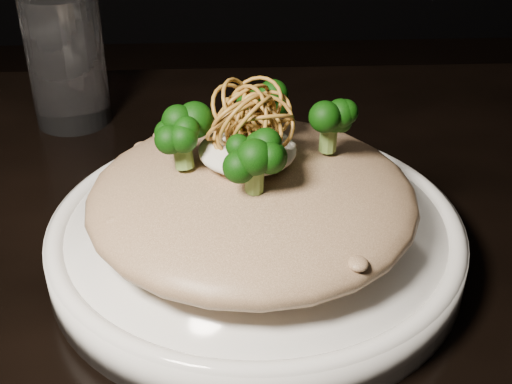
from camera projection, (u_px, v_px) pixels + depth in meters
plate at (256, 240)px, 0.50m from camera, size 0.29×0.29×0.03m
risotto at (252, 198)px, 0.47m from camera, size 0.22×0.22×0.05m
broccoli at (261, 131)px, 0.46m from camera, size 0.11×0.11×0.04m
cheese at (247, 150)px, 0.46m from camera, size 0.06×0.06×0.02m
shallots at (250, 112)px, 0.45m from camera, size 0.05×0.05×0.03m
drinking_glass at (66, 60)px, 0.66m from camera, size 0.08×0.08×0.12m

